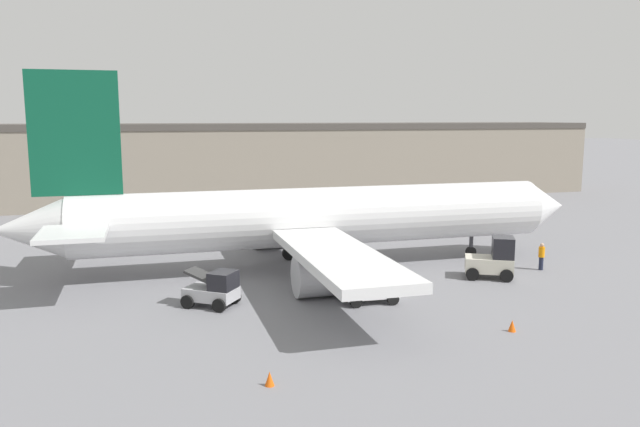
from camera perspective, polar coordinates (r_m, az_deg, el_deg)
ground_plane at (r=41.54m, az=-0.00°, el=-4.88°), size 400.00×400.00×0.00m
terminal_building at (r=74.92m, az=-8.04°, el=4.69°), size 91.46×10.78×9.06m
airplane at (r=40.61m, az=-1.41°, el=-0.43°), size 38.36×31.57×12.50m
ground_crew_worker at (r=42.97m, az=19.59°, el=-3.65°), size 0.39×0.39×1.77m
baggage_tug at (r=39.88m, az=15.57°, el=-4.07°), size 3.41×3.11×2.60m
belt_loader_truck at (r=33.31m, az=-9.64°, el=-6.84°), size 3.19×3.06×1.93m
pushback_tug at (r=33.87m, az=4.96°, el=-6.38°), size 3.00×2.22×2.16m
safety_cone_near at (r=30.66m, az=17.16°, el=-9.78°), size 0.36×0.36×0.55m
safety_cone_far at (r=23.91m, az=-4.63°, el=-14.82°), size 0.36×0.36×0.55m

